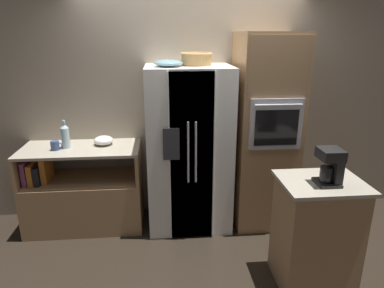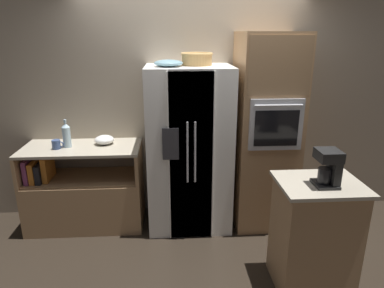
{
  "view_description": "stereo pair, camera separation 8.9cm",
  "coord_description": "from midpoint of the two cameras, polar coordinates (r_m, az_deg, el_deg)",
  "views": [
    {
      "loc": [
        -0.34,
        -3.48,
        2.11
      ],
      "look_at": [
        -0.03,
        -0.03,
        0.99
      ],
      "focal_mm": 32.0,
      "sensor_mm": 36.0,
      "label": 1
    },
    {
      "loc": [
        -0.25,
        -3.49,
        2.11
      ],
      "look_at": [
        -0.03,
        -0.03,
        0.99
      ],
      "focal_mm": 32.0,
      "sensor_mm": 36.0,
      "label": 2
    }
  ],
  "objects": [
    {
      "name": "counter_left",
      "position": [
        4.11,
        -18.16,
        -8.41
      ],
      "size": [
        1.27,
        0.61,
        0.94
      ],
      "color": "#A87F56",
      "rests_on": "ground_plane"
    },
    {
      "name": "mixing_bowl",
      "position": [
        3.9,
        -15.18,
        0.58
      ],
      "size": [
        0.21,
        0.21,
        0.1
      ],
      "color": "white",
      "rests_on": "counter_left"
    },
    {
      "name": "fruit_bowl",
      "position": [
        3.48,
        -4.72,
        13.28
      ],
      "size": [
        0.29,
        0.29,
        0.07
      ],
      "color": "#668C99",
      "rests_on": "refrigerator"
    },
    {
      "name": "mug",
      "position": [
        3.89,
        -22.45,
        -0.24
      ],
      "size": [
        0.12,
        0.09,
        0.1
      ],
      "color": "#384C7A",
      "rests_on": "counter_left"
    },
    {
      "name": "wall_back",
      "position": [
        4.0,
        -0.89,
        7.71
      ],
      "size": [
        12.0,
        0.06,
        2.8
      ],
      "color": "tan",
      "rests_on": "ground_plane"
    },
    {
      "name": "ground_plane",
      "position": [
        4.08,
        -0.31,
        -13.18
      ],
      "size": [
        20.0,
        20.0,
        0.0
      ],
      "primitive_type": "plane",
      "color": "black"
    },
    {
      "name": "wicker_basket",
      "position": [
        3.62,
        0.02,
        14.07
      ],
      "size": [
        0.33,
        0.33,
        0.13
      ],
      "color": "tan",
      "rests_on": "refrigerator"
    },
    {
      "name": "bottle_tall",
      "position": [
        3.9,
        -20.99,
        1.3
      ],
      "size": [
        0.09,
        0.09,
        0.31
      ],
      "color": "silver",
      "rests_on": "counter_left"
    },
    {
      "name": "island_counter",
      "position": [
        3.19,
        19.11,
        -13.8
      ],
      "size": [
        0.67,
        0.55,
        0.97
      ],
      "color": "#A87F56",
      "rests_on": "ground_plane"
    },
    {
      "name": "wall_oven",
      "position": [
        3.86,
        11.35,
        1.94
      ],
      "size": [
        0.65,
        0.74,
        2.13
      ],
      "color": "#A87F56",
      "rests_on": "ground_plane"
    },
    {
      "name": "refrigerator",
      "position": [
        3.75,
        -1.19,
        -0.9
      ],
      "size": [
        0.9,
        0.73,
        1.8
      ],
      "color": "white",
      "rests_on": "ground_plane"
    },
    {
      "name": "coffee_maker",
      "position": [
        2.87,
        21.41,
        -3.32
      ],
      "size": [
        0.17,
        0.19,
        0.29
      ],
      "color": "black",
      "rests_on": "island_counter"
    }
  ]
}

